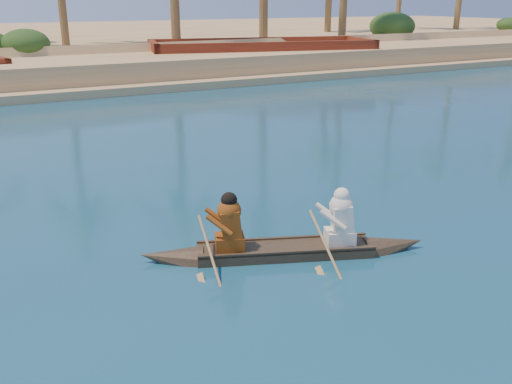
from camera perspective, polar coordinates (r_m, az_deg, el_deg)
canoe at (r=9.41m, az=2.95°, el=-4.94°), size 4.63×2.31×1.30m
barge_right at (r=33.98m, az=0.61°, el=13.22°), size 13.36×7.15×2.12m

